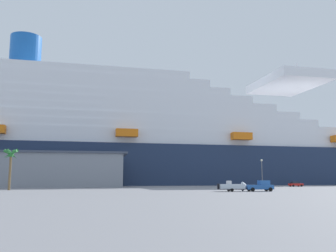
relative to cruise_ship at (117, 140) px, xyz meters
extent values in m
plane|color=gray|center=(4.27, -32.01, -18.12)|extent=(600.00, 600.00, 0.00)
cube|color=#1E2D4C|center=(2.02, -0.02, -10.28)|extent=(260.41, 38.61, 15.67)
cube|color=white|center=(2.02, -0.02, -0.96)|extent=(229.19, 35.30, 2.97)
cube|color=white|center=(-3.17, 0.08, 2.00)|extent=(219.88, 34.95, 2.97)
cube|color=white|center=(-8.37, 0.19, 4.97)|extent=(208.89, 34.28, 2.97)
cube|color=white|center=(-13.56, 0.30, 7.93)|extent=(196.47, 33.62, 2.97)
cube|color=white|center=(-18.76, 0.40, 10.90)|extent=(190.05, 32.82, 2.97)
cube|color=white|center=(-23.95, 0.51, 13.86)|extent=(178.65, 32.23, 2.97)
cube|color=white|center=(-29.15, 0.61, 16.83)|extent=(167.75, 31.59, 2.97)
cube|color=white|center=(-34.34, 0.72, 19.79)|extent=(158.88, 30.84, 2.97)
cube|color=white|center=(-39.54, 0.83, 22.76)|extent=(151.71, 30.55, 2.97)
cube|color=white|center=(-44.73, 0.93, 25.72)|extent=(145.15, 29.92, 2.97)
cube|color=white|center=(79.94, -1.62, 29.20)|extent=(26.72, 37.15, 4.00)
cylinder|color=#1959B2|center=(-36.94, 0.77, 34.08)|extent=(12.23, 12.23, 13.75)
cylinder|color=silver|center=(85.13, -1.72, 33.20)|extent=(0.80, 0.80, 12.00)
cube|color=orange|center=(1.67, -17.34, 1.11)|extent=(8.06, 3.36, 2.80)
cube|color=orange|center=(47.12, -18.27, 1.11)|extent=(8.06, 3.36, 2.80)
cube|color=gray|center=(-34.25, -28.86, -13.17)|extent=(66.01, 27.47, 9.90)
cube|color=#3F4759|center=(-34.25, -28.86, -7.92)|extent=(68.65, 28.57, 0.60)
cube|color=#2659A5|center=(19.51, -82.24, -17.27)|extent=(5.77, 2.55, 0.90)
cube|color=#2659A5|center=(20.51, -82.34, -16.37)|extent=(2.19, 2.03, 0.90)
cube|color=#26333F|center=(21.18, -82.41, -16.46)|extent=(0.27, 1.68, 0.63)
cylinder|color=black|center=(21.55, -81.44, -17.72)|extent=(0.82, 0.36, 0.80)
cylinder|color=black|center=(21.36, -83.43, -17.72)|extent=(0.82, 0.36, 0.80)
cylinder|color=black|center=(17.82, -81.07, -17.72)|extent=(0.82, 0.36, 0.80)
cylinder|color=black|center=(17.62, -83.06, -17.72)|extent=(0.82, 0.36, 0.80)
cube|color=#595960|center=(13.68, -81.66, -17.65)|extent=(5.69, 2.46, 0.16)
cube|color=#595960|center=(16.93, -81.99, -17.65)|extent=(1.81, 0.30, 0.10)
cylinder|color=black|center=(13.53, -80.57, -17.80)|extent=(0.66, 0.28, 0.64)
cylinder|color=black|center=(13.32, -82.70, -17.80)|extent=(0.66, 0.28, 0.64)
cube|color=silver|center=(13.68, -81.66, -17.12)|extent=(5.21, 2.62, 0.90)
cone|color=silver|center=(16.58, -81.95, -17.12)|extent=(1.38, 2.03, 1.92)
cube|color=silver|center=(13.18, -81.61, -16.32)|extent=(0.90, 1.07, 0.70)
cube|color=black|center=(10.98, -81.39, -17.12)|extent=(0.41, 0.53, 1.10)
cylinder|color=brown|center=(-30.89, -61.13, -14.16)|extent=(0.53, 0.53, 7.92)
cone|color=#287233|center=(-30.49, -61.12, -10.09)|extent=(0.76, 3.27, 2.30)
cone|color=#287233|center=(-30.68, -60.78, -10.09)|extent=(3.02, 2.17, 2.60)
cone|color=#287233|center=(-31.03, -60.75, -10.09)|extent=(3.27, 1.83, 2.33)
cone|color=#287233|center=(-31.28, -61.06, -10.09)|extent=(1.20, 3.36, 2.20)
cone|color=#287233|center=(-31.02, -61.50, -10.09)|extent=(3.36, 1.75, 2.15)
cone|color=#287233|center=(-30.74, -61.50, -10.09)|extent=(3.12, 1.77, 2.62)
sphere|color=#287233|center=(-30.89, -61.13, -10.19)|extent=(1.10, 1.10, 1.10)
cylinder|color=slate|center=(29.94, -64.67, -14.61)|extent=(0.20, 0.20, 7.02)
sphere|color=#F9F2CC|center=(29.94, -64.67, -10.85)|extent=(0.56, 0.56, 0.56)
cube|color=red|center=(54.03, -42.95, -17.44)|extent=(4.71, 1.83, 0.70)
cube|color=#1E232D|center=(53.80, -42.95, -16.81)|extent=(2.65, 1.62, 0.55)
cylinder|color=black|center=(55.56, -42.05, -17.79)|extent=(0.66, 0.23, 0.66)
cylinder|color=black|center=(55.59, -43.80, -17.79)|extent=(0.66, 0.23, 0.66)
cylinder|color=black|center=(52.47, -42.10, -17.79)|extent=(0.66, 0.23, 0.66)
cylinder|color=black|center=(52.50, -43.85, -17.79)|extent=(0.66, 0.23, 0.66)
camera|label=1|loc=(-17.56, -150.92, -15.63)|focal=39.46mm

